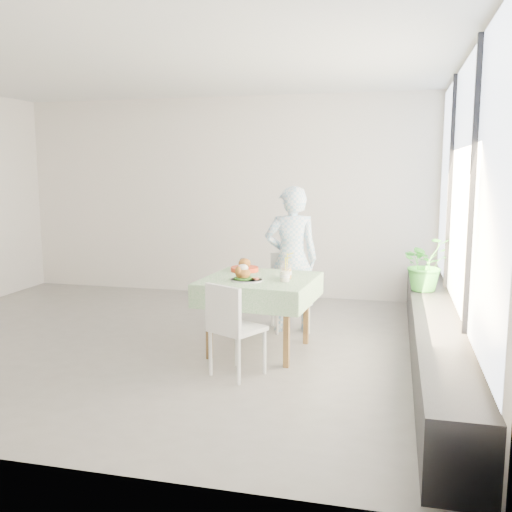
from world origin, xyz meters
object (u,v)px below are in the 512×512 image
(chair_near, at_px, (236,347))
(diner, at_px, (291,259))
(main_dish, at_px, (245,276))
(juice_cup_orange, at_px, (287,272))
(cafe_table, at_px, (260,306))
(chair_far, at_px, (290,306))
(potted_plant, at_px, (426,264))

(chair_near, bearing_deg, diner, 82.01)
(main_dish, xyz_separation_m, juice_cup_orange, (0.37, 0.20, 0.02))
(cafe_table, bearing_deg, diner, 77.87)
(main_dish, bearing_deg, chair_near, -83.35)
(chair_far, xyz_separation_m, potted_plant, (1.45, 0.11, 0.53))
(chair_far, bearing_deg, juice_cup_orange, -82.33)
(cafe_table, distance_m, main_dish, 0.40)
(chair_far, bearing_deg, main_dish, -103.84)
(cafe_table, height_order, main_dish, main_dish)
(cafe_table, relative_size, juice_cup_orange, 3.78)
(chair_near, bearing_deg, juice_cup_orange, 66.82)
(juice_cup_orange, distance_m, potted_plant, 1.64)
(cafe_table, xyz_separation_m, chair_far, (0.15, 0.83, -0.20))
(main_dish, distance_m, potted_plant, 2.05)
(diner, relative_size, main_dish, 5.13)
(diner, height_order, potted_plant, diner)
(cafe_table, distance_m, juice_cup_orange, 0.44)
(chair_far, relative_size, chair_near, 1.04)
(cafe_table, bearing_deg, juice_cup_orange, 0.90)
(chair_far, xyz_separation_m, diner, (0.02, -0.04, 0.54))
(diner, relative_size, juice_cup_orange, 5.44)
(juice_cup_orange, relative_size, potted_plant, 0.51)
(cafe_table, distance_m, potted_plant, 1.89)
(juice_cup_orange, height_order, potted_plant, potted_plant)
(cafe_table, relative_size, chair_near, 1.36)
(diner, bearing_deg, juice_cup_orange, 80.95)
(chair_near, xyz_separation_m, potted_plant, (1.64, 1.66, 0.54))
(chair_near, distance_m, juice_cup_orange, 0.96)
(potted_plant, bearing_deg, chair_far, -175.46)
(chair_near, height_order, juice_cup_orange, juice_cup_orange)
(chair_far, xyz_separation_m, main_dish, (-0.25, -1.03, 0.53))
(main_dish, relative_size, potted_plant, 0.54)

